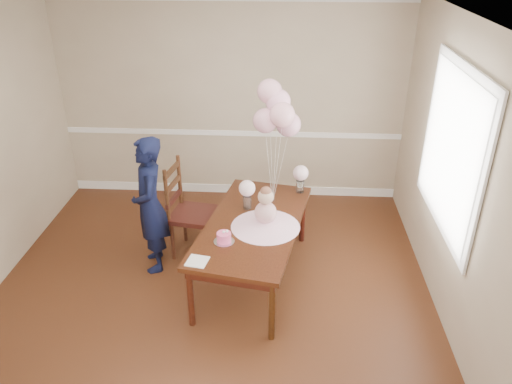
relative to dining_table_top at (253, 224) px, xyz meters
The scene contains 49 objects.
floor 0.95m from the dining_table_top, 127.26° to the right, with size 4.50×5.00×0.00m, color #371A0D.
ceiling 2.15m from the dining_table_top, 127.26° to the right, with size 4.50×5.00×0.02m, color white.
wall_back 2.11m from the dining_table_top, 102.02° to the left, with size 4.50×0.02×2.70m, color tan.
wall_right 2.03m from the dining_table_top, 16.60° to the right, with size 0.02×5.00×2.70m, color tan.
chair_rail_trim 2.00m from the dining_table_top, 102.08° to the left, with size 4.50×0.02×0.07m, color white.
baseboard_trim 2.08m from the dining_table_top, 102.08° to the left, with size 4.50×0.02×0.12m, color white.
window_frame 2.02m from the dining_table_top, ahead, with size 0.02×1.66×1.56m, color white.
window_blinds 2.00m from the dining_table_top, ahead, with size 0.01×1.50×1.40m, color white.
dining_table_top is the anchor object (origin of this frame).
table_apron 0.07m from the dining_table_top, behind, with size 0.82×1.74×0.09m, color black.
table_leg_fl 0.99m from the dining_table_top, 125.12° to the right, with size 0.06×0.06×0.64m, color black.
table_leg_fr 0.99m from the dining_table_top, 76.04° to the right, with size 0.06×0.06×0.64m, color black.
table_leg_bl 0.99m from the dining_table_top, 103.96° to the left, with size 0.06×0.06×0.64m, color black.
table_leg_br 0.99m from the dining_table_top, 54.88° to the left, with size 0.06×0.06×0.64m, color black.
baby_skirt 0.16m from the dining_table_top, 29.02° to the right, with size 0.69×0.69×0.09m, color #FFBBDA.
baby_torso 0.24m from the dining_table_top, 29.02° to the right, with size 0.22×0.22×0.22m, color pink.
baby_head 0.39m from the dining_table_top, 29.02° to the right, with size 0.16×0.16×0.16m, color #CDA78D.
baby_hair 0.44m from the dining_table_top, 29.02° to the right, with size 0.11×0.11×0.11m, color brown.
cake_platter 0.45m from the dining_table_top, 124.54° to the right, with size 0.20×0.20×0.01m, color silver.
birthday_cake 0.46m from the dining_table_top, 124.54° to the right, with size 0.14×0.14×0.09m, color #EF4B88.
cake_flower_a 0.47m from the dining_table_top, 124.54° to the right, with size 0.03×0.03×0.03m, color white.
cake_flower_b 0.44m from the dining_table_top, 122.15° to the right, with size 0.03×0.03×0.03m, color white.
rose_vase_near 0.32m from the dining_table_top, 105.98° to the left, with size 0.09×0.09×0.15m, color silver.
roses_near 0.40m from the dining_table_top, 105.98° to the left, with size 0.17×0.17×0.17m, color #F6CED4.
rose_vase_far 0.86m from the dining_table_top, 55.33° to the left, with size 0.09×0.09×0.15m, color white.
roses_far 0.89m from the dining_table_top, 55.33° to the left, with size 0.17×0.17×0.17m, color #FDD4DF.
napkin 0.84m from the dining_table_top, 122.96° to the right, with size 0.18×0.18×0.01m, color white.
balloon_weight 0.51m from the dining_table_top, 69.11° to the left, with size 0.04×0.04×0.02m, color silver.
balloon_a 1.06m from the dining_table_top, 79.42° to the left, with size 0.26×0.26×0.26m, color #E4A1B8.
balloon_b 1.14m from the dining_table_top, 57.62° to the left, with size 0.26×0.26×0.26m, color #FFB4C6.
balloon_c 1.27m from the dining_table_top, 68.96° to the left, with size 0.26×0.26×0.26m, color #FFB4D6.
balloon_d 1.36m from the dining_table_top, 77.71° to the left, with size 0.26×0.26×0.26m, color #F2ABC0.
balloon_e 1.08m from the dining_table_top, 57.77° to the left, with size 0.26×0.26×0.26m, color #E09FB8.
balloon_ribbon_a 0.65m from the dining_table_top, 74.22° to the left, with size 0.00×0.00×0.77m, color silver.
balloon_ribbon_b 0.68m from the dining_table_top, 63.47° to the left, with size 0.00×0.00×0.86m, color white.
balloon_ribbon_c 0.75m from the dining_table_top, 69.03° to the left, with size 0.00×0.00×0.95m, color white.
balloon_ribbon_d 0.79m from the dining_table_top, 73.80° to the left, with size 0.00×0.00×1.04m, color silver.
balloon_ribbon_e 0.69m from the dining_table_top, 62.90° to the left, with size 0.00×0.00×0.72m, color silver.
dining_chair_seat 0.85m from the dining_table_top, 147.00° to the left, with size 0.48×0.48×0.05m, color #34120E.
chair_leg_fl 1.06m from the dining_table_top, 162.37° to the left, with size 0.04×0.04×0.47m, color #38180F.
chair_leg_fr 0.73m from the dining_table_top, 156.88° to the left, with size 0.04×0.04×0.47m, color #331C0D.
chair_leg_bl 1.18m from the dining_table_top, 141.73° to the left, with size 0.04×0.04×0.47m, color black.
chair_leg_br 0.89m from the dining_table_top, 127.70° to the left, with size 0.04×0.04×0.47m, color #39190F.
chair_back_post_l 1.00m from the dining_table_top, 162.55° to the left, with size 0.04×0.04×0.61m, color #3B1F10.
chair_back_post_r 1.12m from the dining_table_top, 142.27° to the left, with size 0.04×0.04×0.61m, color #371C0F.
chair_slat_low 1.04m from the dining_table_top, 151.81° to the left, with size 0.03×0.43×0.05m, color black.
chair_slat_mid 1.05m from the dining_table_top, 151.81° to the left, with size 0.03×0.43×0.05m, color #371D0F.
chair_slat_top 1.10m from the dining_table_top, 151.81° to the left, with size 0.03×0.43×0.05m, color #311B0D.
woman 1.11m from the dining_table_top, behind, with size 0.55×0.37×1.51m, color black.
Camera 1 is at (0.70, -3.78, 3.31)m, focal length 35.00 mm.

